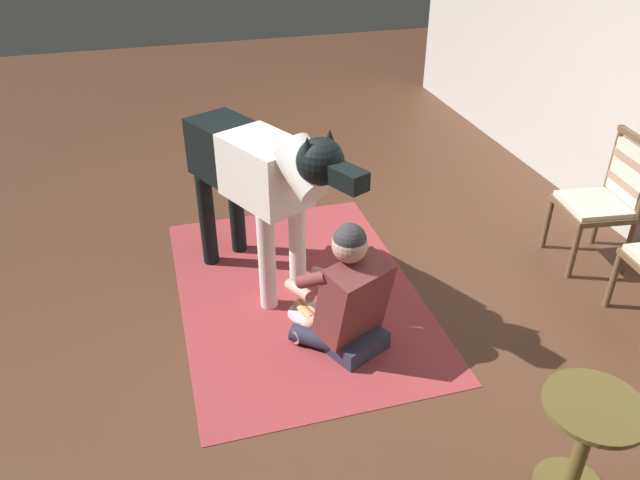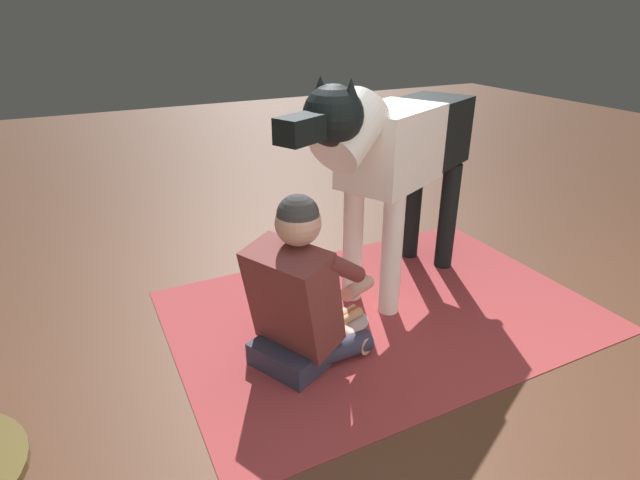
% 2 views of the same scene
% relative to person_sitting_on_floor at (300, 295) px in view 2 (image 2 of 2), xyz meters
% --- Properties ---
extents(ground_plane, '(14.67, 14.67, 0.00)m').
position_rel_person_sitting_on_floor_xyz_m(ground_plane, '(-0.37, -0.07, -0.35)').
color(ground_plane, '#50301F').
extents(area_rug, '(2.35, 1.62, 0.01)m').
position_rel_person_sitting_on_floor_xyz_m(area_rug, '(-0.59, -0.17, -0.35)').
color(area_rug, '#9B3539').
rests_on(area_rug, ground).
extents(person_sitting_on_floor, '(0.73, 0.63, 0.86)m').
position_rel_person_sitting_on_floor_xyz_m(person_sitting_on_floor, '(0.00, 0.00, 0.00)').
color(person_sitting_on_floor, '#2F3148').
rests_on(person_sitting_on_floor, ground).
extents(large_dog, '(1.61, 0.88, 1.33)m').
position_rel_person_sitting_on_floor_xyz_m(large_dog, '(-0.76, -0.37, 0.52)').
color(large_dog, white).
rests_on(large_dog, ground).
extents(hot_dog_on_plate, '(0.25, 0.25, 0.06)m').
position_rel_person_sitting_on_floor_xyz_m(hot_dog_on_plate, '(-0.35, -0.17, -0.33)').
color(hot_dog_on_plate, silver).
rests_on(hot_dog_on_plate, ground).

